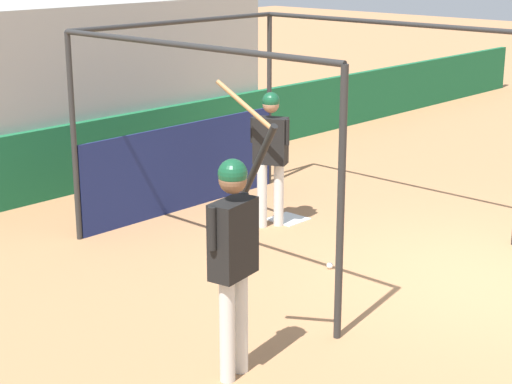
# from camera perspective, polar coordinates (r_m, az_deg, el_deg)

# --- Properties ---
(ground_plane) EXTENTS (60.00, 60.00, 0.00)m
(ground_plane) POSITION_cam_1_polar(r_m,az_deg,el_deg) (9.77, 14.92, -5.63)
(ground_plane) COLOR #A8754C
(outfield_wall) EXTENTS (24.00, 0.12, 1.03)m
(outfield_wall) POSITION_cam_1_polar(r_m,az_deg,el_deg) (13.42, -8.38, 3.02)
(outfield_wall) COLOR #196038
(outfield_wall) RESTS_ON ground
(bleacher_section) EXTENTS (5.95, 3.20, 2.71)m
(bleacher_section) POSITION_cam_1_polar(r_m,az_deg,el_deg) (14.58, -12.64, 7.20)
(bleacher_section) COLOR #9E9E99
(bleacher_section) RESTS_ON ground
(batting_cage) EXTENTS (3.58, 4.13, 2.59)m
(batting_cage) POSITION_cam_1_polar(r_m,az_deg,el_deg) (11.11, -2.27, 3.85)
(batting_cage) COLOR #282828
(batting_cage) RESTS_ON ground
(home_plate) EXTENTS (0.44, 0.44, 0.02)m
(home_plate) POSITION_cam_1_polar(r_m,az_deg,el_deg) (11.42, 2.14, -1.82)
(home_plate) COLOR white
(home_plate) RESTS_ON ground
(player_batter) EXTENTS (0.72, 0.76, 1.93)m
(player_batter) POSITION_cam_1_polar(r_m,az_deg,el_deg) (10.88, 0.92, 3.04)
(player_batter) COLOR silver
(player_batter) RESTS_ON ground
(player_waiting) EXTENTS (0.73, 0.55, 2.18)m
(player_waiting) POSITION_cam_1_polar(r_m,az_deg,el_deg) (7.00, -1.49, -3.61)
(player_waiting) COLOR silver
(player_waiting) RESTS_ON ground
(baseball) EXTENTS (0.07, 0.07, 0.07)m
(baseball) POSITION_cam_1_polar(r_m,az_deg,el_deg) (9.76, 4.94, -4.91)
(baseball) COLOR white
(baseball) RESTS_ON ground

